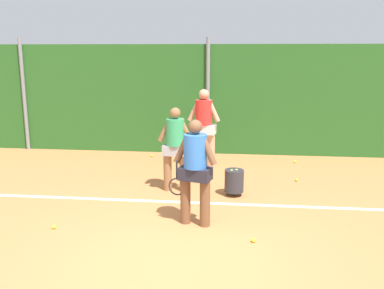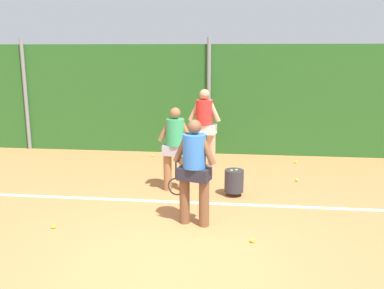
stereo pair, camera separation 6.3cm
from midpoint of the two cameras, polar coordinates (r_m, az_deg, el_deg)
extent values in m
plane|color=#C67542|center=(7.39, -0.58, -8.75)|extent=(26.57, 26.57, 0.00)
cube|color=#286023|center=(11.21, 2.03, 6.03)|extent=(17.27, 0.25, 2.84)
cylinder|color=gray|center=(12.44, -21.72, 6.19)|extent=(0.10, 0.10, 3.01)
cylinder|color=gray|center=(11.03, 1.96, 6.37)|extent=(0.10, 0.10, 3.01)
cube|color=white|center=(7.72, -0.26, -7.77)|extent=(12.62, 0.10, 0.01)
cylinder|color=brown|center=(6.63, 1.47, -7.91)|extent=(0.16, 0.16, 0.73)
cylinder|color=brown|center=(6.74, -1.15, -7.55)|extent=(0.16, 0.16, 0.73)
cube|color=#23232D|center=(6.54, 0.15, -3.92)|extent=(0.55, 0.40, 0.19)
cylinder|color=blue|center=(6.45, 0.15, -0.88)|extent=(0.36, 0.36, 0.52)
sphere|color=brown|center=(6.37, 0.15, 2.41)|extent=(0.21, 0.21, 0.21)
cylinder|color=brown|center=(6.37, 1.85, -0.69)|extent=(0.29, 0.15, 0.49)
cylinder|color=brown|center=(6.51, -1.51, -0.39)|extent=(0.29, 0.15, 0.49)
cylinder|color=black|center=(6.59, -2.34, -3.44)|extent=(0.03, 0.03, 0.28)
torus|color=#26262B|center=(6.67, -2.32, -5.67)|extent=(0.28, 0.10, 0.28)
cylinder|color=#8C603D|center=(8.31, -3.51, -3.75)|extent=(0.16, 0.16, 0.72)
cylinder|color=#8C603D|center=(8.25, -1.34, -3.84)|extent=(0.16, 0.16, 0.72)
cube|color=#99999E|center=(8.16, -2.46, -0.74)|extent=(0.49, 0.29, 0.19)
cylinder|color=#339E60|center=(8.09, -2.48, 1.67)|extent=(0.35, 0.35, 0.51)
sphere|color=#8C603D|center=(8.03, -2.50, 4.25)|extent=(0.21, 0.21, 0.21)
cylinder|color=#8C603D|center=(8.12, -3.86, 1.97)|extent=(0.29, 0.10, 0.47)
cylinder|color=#8C603D|center=(8.05, -1.09, 1.90)|extent=(0.29, 0.10, 0.47)
cylinder|color=black|center=(8.16, -0.44, -0.47)|extent=(0.03, 0.03, 0.28)
torus|color=#26262B|center=(8.22, -0.44, -2.31)|extent=(0.28, 0.03, 0.28)
cylinder|color=tan|center=(9.87, 2.38, -0.87)|extent=(0.18, 0.18, 0.80)
cylinder|color=tan|center=(9.95, 0.38, -0.75)|extent=(0.18, 0.18, 0.80)
cube|color=white|center=(9.80, 1.39, 2.07)|extent=(0.57, 0.39, 0.21)
cylinder|color=red|center=(9.74, 1.40, 4.33)|extent=(0.39, 0.39, 0.57)
sphere|color=tan|center=(9.69, 1.41, 6.74)|extent=(0.23, 0.23, 0.23)
cylinder|color=tan|center=(9.69, 2.68, 4.53)|extent=(0.32, 0.14, 0.53)
cylinder|color=tan|center=(9.79, 0.13, 4.63)|extent=(0.32, 0.14, 0.53)
cylinder|color=#2D2D33|center=(8.04, 5.44, -4.85)|extent=(0.36, 0.36, 0.42)
cylinder|color=#2D2D33|center=(8.11, 6.30, -6.55)|extent=(0.02, 0.02, 0.08)
cylinder|color=#2D2D33|center=(8.12, 4.51, -6.51)|extent=(0.02, 0.02, 0.08)
cylinder|color=#2D2D33|center=(8.23, 5.42, -6.25)|extent=(0.02, 0.02, 0.08)
sphere|color=#CCDB33|center=(8.01, 5.76, -3.49)|extent=(0.07, 0.07, 0.07)
sphere|color=#CCDB33|center=(7.96, 5.11, -3.57)|extent=(0.07, 0.07, 0.07)
sphere|color=#CCDB33|center=(6.27, 7.95, -12.58)|extent=(0.07, 0.07, 0.07)
sphere|color=#CCDB33|center=(10.64, 13.48, -2.26)|extent=(0.07, 0.07, 0.07)
sphere|color=#CCDB33|center=(9.18, 13.65, -4.62)|extent=(0.07, 0.07, 0.07)
sphere|color=#CCDB33|center=(11.02, -5.56, -1.47)|extent=(0.07, 0.07, 0.07)
sphere|color=#CCDB33|center=(6.98, -18.25, -10.43)|extent=(0.07, 0.07, 0.07)
camera|label=1|loc=(0.03, -90.22, -0.05)|focal=39.80mm
camera|label=2|loc=(0.03, 89.78, 0.05)|focal=39.80mm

